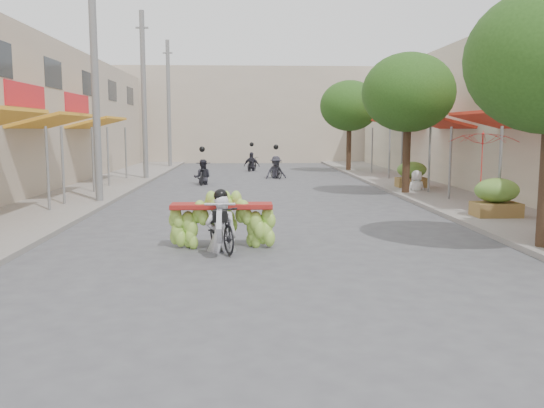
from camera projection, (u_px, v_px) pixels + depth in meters
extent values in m
plane|color=#525257|center=(291.00, 322.00, 7.39)|extent=(120.00, 120.00, 0.00)
cube|color=gray|center=(77.00, 193.00, 21.92)|extent=(4.00, 60.00, 0.12)
cube|color=gray|center=(439.00, 191.00, 22.56)|extent=(4.00, 60.00, 0.12)
cylinder|color=slate|center=(48.00, 171.00, 16.64)|extent=(0.08, 0.08, 2.55)
cube|color=orange|center=(53.00, 121.00, 19.59)|extent=(1.77, 4.00, 0.53)
cylinder|color=slate|center=(63.00, 167.00, 18.03)|extent=(0.08, 0.08, 2.55)
cylinder|color=slate|center=(93.00, 161.00, 21.60)|extent=(0.08, 0.08, 2.55)
cube|color=red|center=(25.00, 95.00, 19.44)|extent=(0.10, 3.50, 0.80)
cube|color=orange|center=(98.00, 123.00, 25.53)|extent=(1.77, 4.00, 0.53)
cylinder|color=slate|center=(108.00, 158.00, 23.97)|extent=(0.08, 0.08, 2.55)
cylinder|color=slate|center=(126.00, 154.00, 27.54)|extent=(0.08, 0.08, 2.55)
cube|color=red|center=(77.00, 103.00, 25.38)|extent=(0.10, 3.50, 0.80)
cube|color=#1E2328|center=(53.00, 74.00, 22.28)|extent=(0.08, 2.00, 1.10)
cube|color=#1E2328|center=(88.00, 84.00, 27.23)|extent=(0.08, 2.00, 1.10)
cube|color=#1E2328|center=(112.00, 91.00, 32.18)|extent=(0.08, 2.00, 1.10)
cube|color=#1E2328|center=(130.00, 96.00, 37.14)|extent=(0.08, 2.00, 1.10)
cylinder|color=slate|center=(541.00, 181.00, 13.36)|extent=(0.08, 0.08, 2.55)
cube|color=red|center=(501.00, 120.00, 17.26)|extent=(1.77, 4.20, 0.53)
cylinder|color=slate|center=(500.00, 174.00, 15.54)|extent=(0.08, 0.08, 2.55)
cylinder|color=slate|center=(450.00, 165.00, 19.30)|extent=(0.08, 0.08, 2.55)
cube|color=red|center=(436.00, 122.00, 23.21)|extent=(1.77, 4.20, 0.53)
cylinder|color=slate|center=(429.00, 161.00, 21.48)|extent=(0.08, 0.08, 2.55)
cylinder|color=slate|center=(402.00, 157.00, 25.24)|extent=(0.08, 0.08, 2.55)
cube|color=red|center=(397.00, 124.00, 29.15)|extent=(1.77, 4.20, 0.53)
cylinder|color=slate|center=(389.00, 154.00, 27.42)|extent=(0.08, 0.08, 2.55)
cylinder|color=slate|center=(372.00, 151.00, 31.19)|extent=(0.08, 0.08, 2.55)
cube|color=#BBAA94|center=(253.00, 116.00, 44.58)|extent=(20.00, 6.00, 7.00)
cylinder|color=slate|center=(95.00, 81.00, 18.51)|extent=(0.24, 0.24, 8.00)
cylinder|color=slate|center=(144.00, 97.00, 27.43)|extent=(0.24, 0.24, 8.00)
cube|color=slate|center=(142.00, 28.00, 27.02)|extent=(0.60, 0.08, 0.08)
cylinder|color=slate|center=(169.00, 105.00, 36.34)|extent=(0.24, 0.24, 8.00)
cube|color=slate|center=(168.00, 53.00, 35.93)|extent=(0.60, 0.08, 0.08)
cylinder|color=#3A2719|center=(407.00, 153.00, 21.30)|extent=(0.28, 0.28, 3.20)
ellipsoid|color=#295318|center=(408.00, 92.00, 21.01)|extent=(3.40, 3.40, 2.90)
cylinder|color=#3A2719|center=(349.00, 144.00, 33.18)|extent=(0.28, 0.28, 3.20)
ellipsoid|color=#295318|center=(349.00, 106.00, 32.90)|extent=(3.40, 3.40, 2.90)
cube|color=olive|center=(496.00, 207.00, 15.55)|extent=(1.20, 0.80, 0.50)
ellipsoid|color=#649638|center=(497.00, 186.00, 15.47)|extent=(1.20, 0.88, 0.66)
cube|color=olive|center=(411.00, 181.00, 23.47)|extent=(1.20, 0.80, 0.50)
ellipsoid|color=#649638|center=(412.00, 167.00, 23.40)|extent=(1.20, 0.88, 0.66)
imported|color=black|center=(221.00, 227.00, 11.67)|extent=(0.99, 1.73, 0.98)
cylinder|color=silver|center=(220.00, 226.00, 11.00)|extent=(0.10, 0.66, 0.66)
cube|color=black|center=(220.00, 216.00, 11.08)|extent=(0.28, 0.22, 0.22)
cylinder|color=silver|center=(220.00, 204.00, 11.15)|extent=(0.60, 0.05, 0.05)
cube|color=maroon|center=(222.00, 206.00, 11.96)|extent=(2.10, 0.55, 0.10)
imported|color=silver|center=(221.00, 194.00, 11.53)|extent=(0.63, 0.47, 1.75)
sphere|color=black|center=(220.00, 152.00, 11.39)|extent=(0.28, 0.28, 0.28)
imported|color=red|center=(484.00, 130.00, 15.58)|extent=(2.31, 2.31, 1.70)
imported|color=white|center=(417.00, 170.00, 22.22)|extent=(0.84, 0.62, 1.54)
imported|color=black|center=(202.00, 174.00, 25.78)|extent=(0.67, 1.71, 0.96)
imported|color=#2A2A32|center=(202.00, 159.00, 25.70)|extent=(0.80, 0.50, 1.65)
sphere|color=black|center=(202.00, 149.00, 25.64)|extent=(0.26, 0.26, 0.26)
imported|color=black|center=(276.00, 169.00, 28.98)|extent=(0.91, 1.60, 0.91)
imported|color=#2A2A32|center=(276.00, 156.00, 28.89)|extent=(1.18, 0.86, 1.65)
sphere|color=black|center=(276.00, 147.00, 28.83)|extent=(0.26, 0.26, 0.26)
imported|color=black|center=(252.00, 164.00, 34.08)|extent=(0.97, 1.56, 0.82)
imported|color=#2A2A32|center=(252.00, 152.00, 33.99)|extent=(1.09, 0.82, 1.65)
sphere|color=black|center=(252.00, 144.00, 33.93)|extent=(0.26, 0.26, 0.26)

